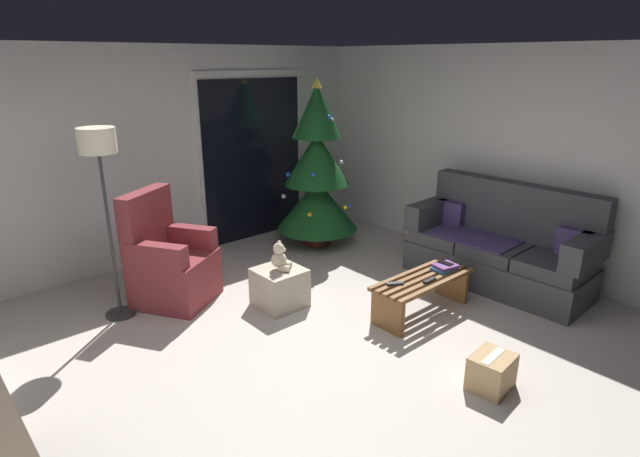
{
  "coord_description": "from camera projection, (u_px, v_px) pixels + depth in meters",
  "views": [
    {
      "loc": [
        -2.55,
        -2.65,
        2.35
      ],
      "look_at": [
        0.4,
        0.7,
        0.85
      ],
      "focal_mm": 28.64,
      "sensor_mm": 36.0,
      "label": 1
    }
  ],
  "objects": [
    {
      "name": "wall_right",
      "position": [
        529.0,
        162.0,
        5.62
      ],
      "size": [
        0.12,
        6.0,
        2.5
      ],
      "primitive_type": "cube",
      "color": "silver",
      "rests_on": "ground"
    },
    {
      "name": "wall_back",
      "position": [
        162.0,
        156.0,
        6.01
      ],
      "size": [
        5.72,
        0.12,
        2.5
      ],
      "primitive_type": "cube",
      "color": "silver",
      "rests_on": "ground"
    },
    {
      "name": "book_stack",
      "position": [
        445.0,
        267.0,
        4.99
      ],
      "size": [
        0.25,
        0.21,
        0.05
      ],
      "color": "#285684",
      "rests_on": "coffee_table"
    },
    {
      "name": "cardboard_box_taped_mid_floor",
      "position": [
        491.0,
        372.0,
        3.79
      ],
      "size": [
        0.35,
        0.3,
        0.27
      ],
      "color": "tan",
      "rests_on": "ground"
    },
    {
      "name": "remote_black",
      "position": [
        430.0,
        280.0,
        4.73
      ],
      "size": [
        0.16,
        0.05,
        0.02
      ],
      "primitive_type": "cube",
      "rotation": [
        0.0,
        0.0,
        1.62
      ],
      "color": "black",
      "rests_on": "coffee_table"
    },
    {
      "name": "armchair",
      "position": [
        170.0,
        263.0,
        5.08
      ],
      "size": [
        0.94,
        0.94,
        1.13
      ],
      "color": "maroon",
      "rests_on": "ground"
    },
    {
      "name": "coffee_table",
      "position": [
        422.0,
        289.0,
        4.86
      ],
      "size": [
        1.1,
        0.4,
        0.37
      ],
      "color": "brown",
      "rests_on": "ground"
    },
    {
      "name": "patio_door_glass",
      "position": [
        254.0,
        160.0,
        6.78
      ],
      "size": [
        1.5,
        0.02,
        2.1
      ],
      "primitive_type": "cube",
      "color": "black",
      "rests_on": "ground"
    },
    {
      "name": "couch",
      "position": [
        500.0,
        248.0,
        5.5
      ],
      "size": [
        0.85,
        1.97,
        1.08
      ],
      "color": "#3D3D42",
      "rests_on": "ground"
    },
    {
      "name": "teddy_bear_cream",
      "position": [
        280.0,
        258.0,
        4.94
      ],
      "size": [
        0.21,
        0.22,
        0.29
      ],
      "color": "beige",
      "rests_on": "ottoman"
    },
    {
      "name": "remote_graphite",
      "position": [
        395.0,
        284.0,
        4.67
      ],
      "size": [
        0.16,
        0.12,
        0.02
      ],
      "primitive_type": "cube",
      "rotation": [
        0.0,
        0.0,
        4.19
      ],
      "color": "#333338",
      "rests_on": "coffee_table"
    },
    {
      "name": "floor_lamp",
      "position": [
        100.0,
        160.0,
        4.43
      ],
      "size": [
        0.32,
        0.32,
        1.78
      ],
      "color": "#2D2D30",
      "rests_on": "ground"
    },
    {
      "name": "christmas_tree",
      "position": [
        317.0,
        175.0,
        6.48
      ],
      "size": [
        1.05,
        1.05,
        2.12
      ],
      "color": "#4C1E19",
      "rests_on": "ground"
    },
    {
      "name": "ottoman",
      "position": [
        280.0,
        287.0,
        5.04
      ],
      "size": [
        0.44,
        0.44,
        0.39
      ],
      "primitive_type": "cube",
      "color": "#B2A893",
      "rests_on": "ground"
    },
    {
      "name": "ground_plane",
      "position": [
        340.0,
        356.0,
        4.23
      ],
      "size": [
        7.0,
        7.0,
        0.0
      ],
      "primitive_type": "plane",
      "color": "#BCB2A8"
    },
    {
      "name": "patio_door_frame",
      "position": [
        253.0,
        156.0,
        6.77
      ],
      "size": [
        1.6,
        0.02,
        2.2
      ],
      "primitive_type": "cube",
      "color": "silver",
      "rests_on": "ground"
    },
    {
      "name": "cell_phone",
      "position": [
        445.0,
        263.0,
        5.01
      ],
      "size": [
        0.07,
        0.15,
        0.01
      ],
      "primitive_type": "cube",
      "rotation": [
        0.0,
        0.0,
        0.03
      ],
      "color": "black",
      "rests_on": "book_stack"
    }
  ]
}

